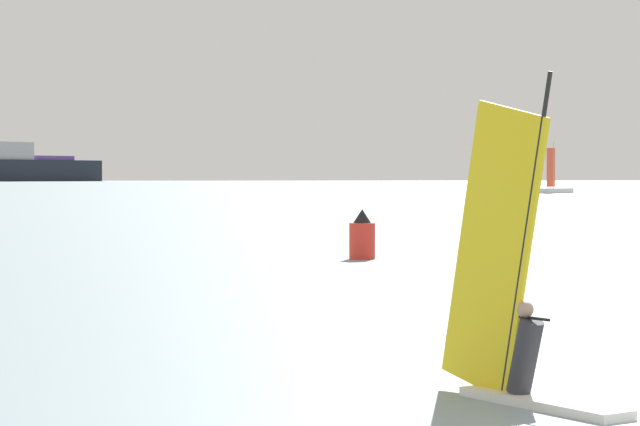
# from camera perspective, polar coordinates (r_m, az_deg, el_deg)

# --- Properties ---
(windsurfer) EXTENTS (1.67, 3.21, 4.29)m
(windsurfer) POSITION_cam_1_polar(r_m,az_deg,el_deg) (18.55, 7.93, -4.18)
(windsurfer) COLOR white
(windsurfer) RESTS_ON ground_plane
(channel_buoy) EXTENTS (0.92, 0.92, 1.78)m
(channel_buoy) POSITION_cam_1_polar(r_m,az_deg,el_deg) (50.08, 1.72, -0.98)
(channel_buoy) COLOR red
(channel_buoy) RESTS_ON ground_plane
(small_sailboat) EXTENTS (8.22, 7.14, 8.93)m
(small_sailboat) POSITION_cam_1_polar(r_m,az_deg,el_deg) (248.52, 9.41, 0.96)
(small_sailboat) COLOR white
(small_sailboat) RESTS_ON ground_plane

